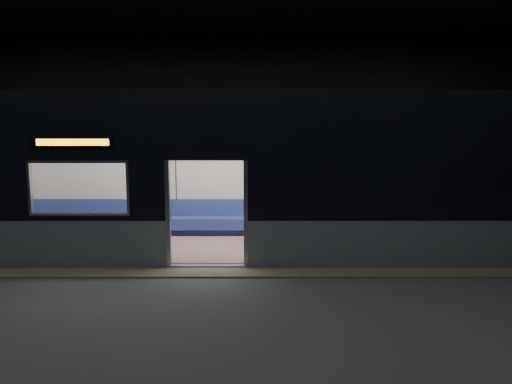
{
  "coord_description": "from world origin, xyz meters",
  "views": [
    {
      "loc": [
        0.91,
        -9.04,
        2.99
      ],
      "look_at": [
        0.94,
        2.3,
        1.26
      ],
      "focal_mm": 38.0,
      "sensor_mm": 36.0,
      "label": 1
    }
  ],
  "objects": [
    {
      "name": "tactile_strip",
      "position": [
        0.0,
        0.55,
        0.01
      ],
      "size": [
        22.8,
        0.5,
        0.03
      ],
      "primitive_type": "cube",
      "color": "#8C7F59",
      "rests_on": "station_floor"
    },
    {
      "name": "passenger",
      "position": [
        4.36,
        3.55,
        0.76
      ],
      "size": [
        0.39,
        0.64,
        1.28
      ],
      "rotation": [
        0.0,
        0.0,
        -0.15
      ],
      "color": "black",
      "rests_on": "metro_car"
    },
    {
      "name": "metro_car",
      "position": [
        -0.0,
        2.54,
        1.85
      ],
      "size": [
        18.0,
        3.04,
        3.35
      ],
      "color": "gray",
      "rests_on": "station_floor"
    },
    {
      "name": "handbag",
      "position": [
        4.38,
        3.35,
        0.66
      ],
      "size": [
        0.31,
        0.29,
        0.13
      ],
      "primitive_type": "cube",
      "rotation": [
        0.0,
        0.0,
        0.35
      ],
      "color": "black",
      "rests_on": "passenger"
    },
    {
      "name": "transit_map",
      "position": [
        4.26,
        3.85,
        1.49
      ],
      "size": [
        1.04,
        0.03,
        0.67
      ],
      "primitive_type": "cube",
      "color": "white",
      "rests_on": "metro_car"
    },
    {
      "name": "station_floor",
      "position": [
        0.0,
        0.0,
        -0.01
      ],
      "size": [
        24.0,
        14.0,
        0.01
      ],
      "primitive_type": "cube",
      "color": "#47494C",
      "rests_on": "ground"
    },
    {
      "name": "station_envelope",
      "position": [
        0.0,
        0.0,
        3.66
      ],
      "size": [
        24.0,
        14.0,
        5.0
      ],
      "color": "black",
      "rests_on": "station_floor"
    }
  ]
}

